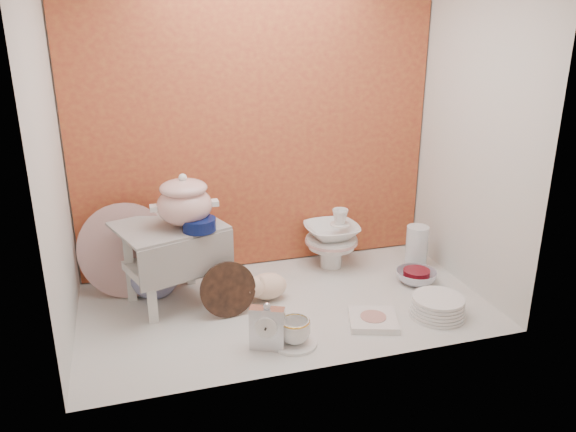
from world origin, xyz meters
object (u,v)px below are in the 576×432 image
at_px(floral_platter, 126,251).
at_px(gold_rim_teacup, 295,331).
at_px(porcelain_tower, 331,238).
at_px(step_stool, 171,264).
at_px(plush_pig, 267,286).
at_px(dinner_plate_stack, 438,306).
at_px(crystal_bowl, 416,277).
at_px(soup_tureen, 184,200).
at_px(mantel_clock, 267,326).
at_px(blue_white_vase, 154,270).

bearing_deg(floral_platter, gold_rim_teacup, -46.20).
bearing_deg(porcelain_tower, step_stool, -169.77).
height_order(plush_pig, dinner_plate_stack, plush_pig).
bearing_deg(gold_rim_teacup, crystal_bowl, 26.01).
distance_m(soup_tureen, gold_rim_teacup, 0.72).
bearing_deg(crystal_bowl, floral_platter, 168.08).
relative_size(step_stool, mantel_clock, 2.18).
height_order(soup_tureen, crystal_bowl, soup_tureen).
xyz_separation_m(mantel_clock, plush_pig, (0.10, 0.40, -0.03)).
relative_size(gold_rim_teacup, crystal_bowl, 0.64).
relative_size(plush_pig, gold_rim_teacup, 1.82).
distance_m(floral_platter, mantel_clock, 0.82).
xyz_separation_m(step_stool, plush_pig, (0.42, -0.11, -0.12)).
relative_size(mantel_clock, gold_rim_teacup, 1.58).
distance_m(mantel_clock, plush_pig, 0.41).
bearing_deg(mantel_clock, floral_platter, 153.11).
height_order(mantel_clock, dinner_plate_stack, mantel_clock).
bearing_deg(step_stool, mantel_clock, -76.99).
distance_m(mantel_clock, dinner_plate_stack, 0.78).
bearing_deg(soup_tureen, floral_platter, 145.65).
height_order(soup_tureen, porcelain_tower, soup_tureen).
xyz_separation_m(step_stool, blue_white_vase, (-0.07, 0.10, -0.06)).
relative_size(step_stool, plush_pig, 1.88).
bearing_deg(mantel_clock, porcelain_tower, 76.84).
relative_size(step_stool, crystal_bowl, 2.19).
height_order(blue_white_vase, dinner_plate_stack, blue_white_vase).
bearing_deg(dinner_plate_stack, mantel_clock, -176.99).
bearing_deg(step_stool, plush_pig, -33.19).
relative_size(floral_platter, plush_pig, 1.93).
xyz_separation_m(soup_tureen, mantel_clock, (0.24, -0.46, -0.39)).
bearing_deg(floral_platter, dinner_plate_stack, -25.11).
height_order(plush_pig, crystal_bowl, plush_pig).
distance_m(soup_tureen, plush_pig, 0.55).
bearing_deg(floral_platter, porcelain_tower, 0.61).
bearing_deg(porcelain_tower, soup_tureen, -165.79).
xyz_separation_m(soup_tureen, gold_rim_teacup, (0.35, -0.46, -0.43)).
bearing_deg(dinner_plate_stack, floral_platter, 154.89).
distance_m(step_stool, blue_white_vase, 0.14).
relative_size(blue_white_vase, gold_rim_teacup, 1.96).
height_order(step_stool, floral_platter, floral_platter).
relative_size(mantel_clock, dinner_plate_stack, 0.82).
distance_m(dinner_plate_stack, crystal_bowl, 0.32).
bearing_deg(soup_tureen, porcelain_tower, 14.21).
height_order(step_stool, blue_white_vase, step_stool).
height_order(soup_tureen, blue_white_vase, soup_tureen).
height_order(floral_platter, dinner_plate_stack, floral_platter).
xyz_separation_m(plush_pig, porcelain_tower, (0.41, 0.25, 0.09)).
bearing_deg(plush_pig, mantel_clock, -117.89).
height_order(plush_pig, gold_rim_teacup, plush_pig).
bearing_deg(floral_platter, crystal_bowl, -11.92).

